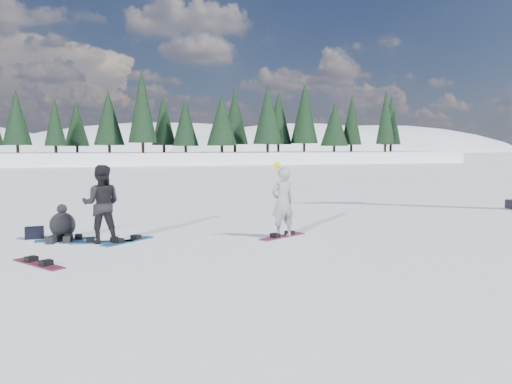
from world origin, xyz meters
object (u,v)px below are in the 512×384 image
snowboarder_woman (283,202)px  snowboarder_man (101,204)px  gear_bag (34,233)px  snowboard_loose_b (39,264)px  seated_rider (62,226)px  snowboard_loose_c (67,240)px  snowboard_loose_a (128,241)px

snowboarder_woman → snowboarder_man: size_ratio=1.03×
gear_bag → snowboard_loose_b: (0.50, -3.09, -0.14)m
gear_bag → seated_rider: bearing=-20.2°
seated_rider → snowboarder_woman: bearing=-3.1°
snowboard_loose_c → snowboard_loose_b: same height
gear_bag → snowboarder_man: bearing=-32.3°
snowboarder_woman → snowboard_loose_a: size_ratio=1.31×
snowboard_loose_a → snowboard_loose_b: bearing=-172.4°
snowboard_loose_c → snowboarder_man: bearing=-38.8°
snowboard_loose_b → snowboarder_man: bearing=113.1°
gear_bag → snowboard_loose_c: 0.95m
snowboarder_woman → seated_rider: snowboarder_woman is taller
gear_bag → snowboard_loose_a: (2.28, -1.12, -0.14)m
gear_bag → snowboard_loose_a: gear_bag is taller
snowboarder_woman → snowboard_loose_b: bearing=1.6°
gear_bag → snowboard_loose_a: 2.54m
snowboard_loose_c → snowboard_loose_a: size_ratio=1.00×
snowboard_loose_b → snowboard_loose_a: same height
seated_rider → snowboard_loose_b: 2.86m
snowboarder_woman → snowboard_loose_a: (-3.90, 0.44, -0.90)m
snowboarder_man → snowboard_loose_b: bearing=67.2°
seated_rider → gear_bag: bearing=170.1°
snowboarder_man → seated_rider: (-0.98, 0.81, -0.61)m
snowboarder_man → gear_bag: snowboarder_man is taller
snowboarder_woman → snowboard_loose_c: bearing=-25.0°
snowboarder_man → snowboard_loose_a: bearing=-178.2°
snowboarder_man → snowboard_loose_c: 1.41m
snowboard_loose_b → snowboard_loose_a: bearing=101.2°
snowboard_loose_c → snowboard_loose_a: 1.60m
snowboard_loose_c → gear_bag: bearing=146.0°
snowboarder_man → snowboard_loose_c: size_ratio=1.28×
snowboard_loose_c → snowboard_loose_b: size_ratio=1.00×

